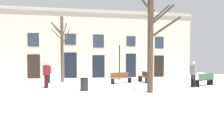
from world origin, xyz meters
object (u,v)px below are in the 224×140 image
(bench_near_center_tree, at_px, (204,80))
(tree_foreground, at_px, (62,46))
(litter_bin, at_px, (84,84))
(person_near_bench, at_px, (48,72))
(person_by_shop_door, at_px, (46,73))
(bench_by_litter_bin, at_px, (144,77))
(tree_right_of_center, at_px, (151,40))
(person_strolling, at_px, (193,73))
(bench_far_corner, at_px, (121,78))
(streetlamp, at_px, (119,56))

(bench_near_center_tree, bearing_deg, tree_foreground, -50.38)
(litter_bin, relative_size, person_near_bench, 0.47)
(tree_foreground, distance_m, person_by_shop_door, 4.42)
(tree_foreground, relative_size, bench_by_litter_bin, 2.87)
(tree_right_of_center, relative_size, person_strolling, 3.13)
(tree_foreground, relative_size, tree_right_of_center, 1.02)
(person_strolling, height_order, person_near_bench, person_strolling)
(bench_far_corner, relative_size, person_by_shop_door, 1.07)
(tree_right_of_center, distance_m, litter_bin, 4.55)
(streetlamp, relative_size, person_strolling, 2.18)
(person_by_shop_door, bearing_deg, bench_far_corner, 137.51)
(tree_right_of_center, xyz_separation_m, person_near_bench, (-6.30, 5.90, -1.99))
(bench_by_litter_bin, height_order, person_strolling, person_strolling)
(litter_bin, height_order, bench_by_litter_bin, bench_by_litter_bin)
(streetlamp, distance_m, litter_bin, 7.80)
(person_strolling, bearing_deg, person_near_bench, -137.18)
(streetlamp, distance_m, bench_by_litter_bin, 3.64)
(litter_bin, relative_size, person_strolling, 0.44)
(litter_bin, distance_m, bench_by_litter_bin, 6.34)
(litter_bin, relative_size, bench_near_center_tree, 0.39)
(bench_near_center_tree, xyz_separation_m, person_near_bench, (-11.00, 3.76, 0.43))
(bench_by_litter_bin, bearing_deg, person_strolling, 30.99)
(streetlamp, bearing_deg, person_by_shop_door, -138.77)
(tree_foreground, distance_m, tree_right_of_center, 8.58)
(tree_right_of_center, relative_size, bench_by_litter_bin, 2.80)
(streetlamp, distance_m, bench_far_corner, 3.80)
(tree_right_of_center, relative_size, bench_far_corner, 2.87)
(tree_foreground, bearing_deg, bench_near_center_tree, -24.67)
(tree_foreground, xyz_separation_m, bench_near_center_tree, (10.01, -4.60, -2.53))
(person_strolling, distance_m, person_near_bench, 10.72)
(streetlamp, xyz_separation_m, bench_far_corner, (-0.57, -3.29, -1.82))
(tree_right_of_center, distance_m, person_near_bench, 8.86)
(tree_right_of_center, bearing_deg, bench_far_corner, 98.18)
(streetlamp, bearing_deg, bench_far_corner, -99.85)
(litter_bin, relative_size, bench_by_litter_bin, 0.39)
(bench_by_litter_bin, xyz_separation_m, person_by_shop_door, (-7.35, -2.34, 0.50))
(tree_foreground, xyz_separation_m, person_near_bench, (-1.00, -0.84, -2.10))
(bench_far_corner, relative_size, person_near_bench, 1.16)
(streetlamp, relative_size, person_by_shop_door, 2.13)
(streetlamp, height_order, bench_by_litter_bin, streetlamp)
(tree_foreground, bearing_deg, litter_bin, -72.63)
(tree_foreground, height_order, bench_by_litter_bin, tree_foreground)
(bench_near_center_tree, xyz_separation_m, bench_by_litter_bin, (-3.32, 3.06, 0.02))
(bench_by_litter_bin, bearing_deg, tree_right_of_center, -14.76)
(person_strolling, distance_m, person_by_shop_door, 9.57)
(person_strolling, xyz_separation_m, person_near_bench, (-9.82, 4.29, -0.06))
(bench_by_litter_bin, bearing_deg, bench_far_corner, -76.45)
(bench_near_center_tree, distance_m, person_strolling, 1.39)
(bench_near_center_tree, relative_size, bench_far_corner, 1.04)
(bench_by_litter_bin, distance_m, bench_far_corner, 2.12)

